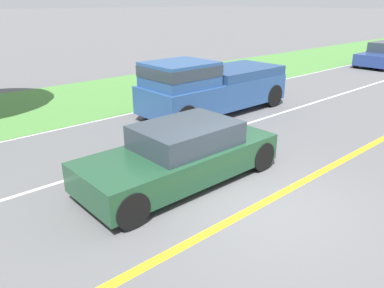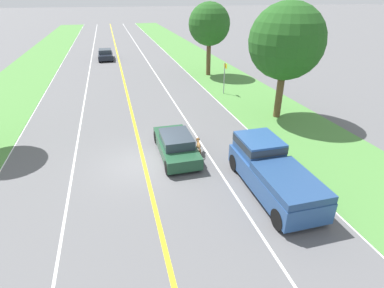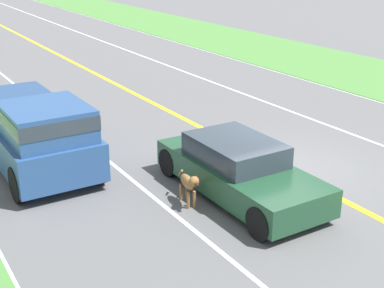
{
  "view_description": "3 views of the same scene",
  "coord_description": "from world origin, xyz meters",
  "views": [
    {
      "loc": [
        -3.83,
        5.19,
        3.68
      ],
      "look_at": [
        1.51,
        0.41,
        0.93
      ],
      "focal_mm": 35.0,
      "sensor_mm": 36.0,
      "label": 1
    },
    {
      "loc": [
        -1.05,
        -13.5,
        7.86
      ],
      "look_at": [
        2.54,
        -0.1,
        0.84
      ],
      "focal_mm": 28.0,
      "sensor_mm": 36.0,
      "label": 2
    },
    {
      "loc": [
        8.4,
        9.2,
        5.3
      ],
      "look_at": [
        2.58,
        -0.24,
        1.14
      ],
      "focal_mm": 50.0,
      "sensor_mm": 36.0,
      "label": 3
    }
  ],
  "objects": [
    {
      "name": "oncoming_car",
      "position": [
        -1.61,
        28.4,
        0.61
      ],
      "size": [
        1.84,
        4.34,
        1.29
      ],
      "rotation": [
        0.0,
        0.0,
        3.14
      ],
      "color": "black",
      "rests_on": "ground"
    },
    {
      "name": "ground_plane",
      "position": [
        0.0,
        0.0,
        0.0
      ],
      "size": [
        400.0,
        400.0,
        0.0
      ],
      "primitive_type": "plane",
      "color": "#5B5B5E"
    },
    {
      "name": "centre_divider_line",
      "position": [
        0.0,
        0.0,
        0.0
      ],
      "size": [
        0.18,
        160.0,
        0.01
      ],
      "primitive_type": "cube",
      "color": "yellow",
      "rests_on": "ground"
    },
    {
      "name": "grass_verge_right",
      "position": [
        10.0,
        0.0,
        0.01
      ],
      "size": [
        6.0,
        160.0,
        0.03
      ],
      "primitive_type": "cube",
      "color": "#4C843D",
      "rests_on": "ground"
    },
    {
      "name": "pickup_truck",
      "position": [
        5.17,
        -3.65,
        0.97
      ],
      "size": [
        2.06,
        5.42,
        1.9
      ],
      "color": "#284C84",
      "rests_on": "ground"
    },
    {
      "name": "dog",
      "position": [
        3.02,
        0.34,
        0.52
      ],
      "size": [
        0.33,
        1.09,
        0.82
      ],
      "rotation": [
        0.0,
        0.0,
        -0.16
      ],
      "color": "olive",
      "rests_on": "ground"
    },
    {
      "name": "roadside_tree_right_far",
      "position": [
        8.87,
        16.89,
        5.05
      ],
      "size": [
        4.15,
        4.15,
        7.16
      ],
      "color": "brown",
      "rests_on": "ground"
    },
    {
      "name": "ego_car",
      "position": [
        1.8,
        0.46,
        0.61
      ],
      "size": [
        1.8,
        4.42,
        1.28
      ],
      "color": "#1E472D",
      "rests_on": "ground"
    },
    {
      "name": "lane_dash_oncoming",
      "position": [
        -3.5,
        0.0,
        0.0
      ],
      "size": [
        0.1,
        160.0,
        0.01
      ],
      "primitive_type": "cube",
      "color": "white",
      "rests_on": "ground"
    },
    {
      "name": "roadside_tree_right_near",
      "position": [
        9.87,
        4.12,
        5.09
      ],
      "size": [
        4.82,
        4.82,
        7.52
      ],
      "color": "brown",
      "rests_on": "ground"
    },
    {
      "name": "lane_edge_line_right",
      "position": [
        7.0,
        0.0,
        0.0
      ],
      "size": [
        0.14,
        160.0,
        0.01
      ],
      "primitive_type": "cube",
      "color": "white",
      "rests_on": "ground"
    },
    {
      "name": "lane_dash_same_dir",
      "position": [
        3.5,
        0.0,
        0.0
      ],
      "size": [
        0.1,
        160.0,
        0.01
      ],
      "primitive_type": "cube",
      "color": "white",
      "rests_on": "ground"
    },
    {
      "name": "street_sign",
      "position": [
        8.15,
        10.2,
        1.66
      ],
      "size": [
        0.11,
        0.64,
        2.66
      ],
      "color": "gray",
      "rests_on": "ground"
    }
  ]
}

